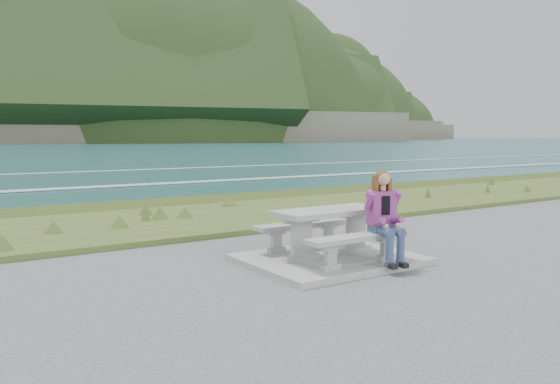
# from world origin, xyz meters

# --- Properties ---
(concrete_slab) EXTENTS (2.60, 2.10, 0.10)m
(concrete_slab) POSITION_xyz_m (0.00, 0.00, 0.05)
(concrete_slab) COLOR gray
(concrete_slab) RESTS_ON ground
(picnic_table) EXTENTS (1.80, 0.75, 0.75)m
(picnic_table) POSITION_xyz_m (0.00, 0.00, 0.68)
(picnic_table) COLOR gray
(picnic_table) RESTS_ON concrete_slab
(bench_landward) EXTENTS (1.80, 0.35, 0.45)m
(bench_landward) POSITION_xyz_m (0.00, -0.70, 0.45)
(bench_landward) COLOR gray
(bench_landward) RESTS_ON concrete_slab
(bench_seaward) EXTENTS (1.80, 0.35, 0.45)m
(bench_seaward) POSITION_xyz_m (0.00, 0.70, 0.45)
(bench_seaward) COLOR gray
(bench_seaward) RESTS_ON concrete_slab
(grass_verge) EXTENTS (160.00, 4.50, 0.22)m
(grass_verge) POSITION_xyz_m (0.00, 5.00, 0.00)
(grass_verge) COLOR #355821
(grass_verge) RESTS_ON ground
(shore_drop) EXTENTS (160.00, 0.80, 2.20)m
(shore_drop) POSITION_xyz_m (0.00, 7.90, 0.00)
(shore_drop) COLOR brown
(shore_drop) RESTS_ON ground
(ocean) EXTENTS (1600.00, 1600.00, 0.09)m
(ocean) POSITION_xyz_m (0.00, 25.09, -1.74)
(ocean) COLOR #1F5457
(ocean) RESTS_ON ground
(headland_range) EXTENTS (729.83, 363.95, 207.64)m
(headland_range) POSITION_xyz_m (190.29, 398.27, 9.94)
(headland_range) COLOR brown
(headland_range) RESTS_ON ground
(seated_woman) EXTENTS (0.52, 0.74, 1.38)m
(seated_woman) POSITION_xyz_m (0.41, -0.83, 0.61)
(seated_woman) COLOR navy
(seated_woman) RESTS_ON concrete_slab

